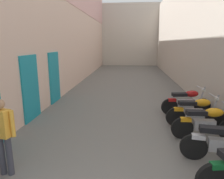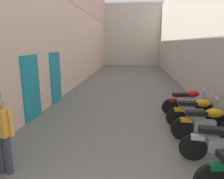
% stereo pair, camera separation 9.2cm
% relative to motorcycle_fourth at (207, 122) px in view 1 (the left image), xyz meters
% --- Properties ---
extents(ground_plane, '(39.35, 39.35, 0.00)m').
position_rel_motorcycle_fourth_xyz_m(ground_plane, '(-2.25, 5.14, -0.50)').
color(ground_plane, '#66635E').
extents(building_left, '(0.45, 23.35, 8.39)m').
position_rel_motorcycle_fourth_xyz_m(building_left, '(-5.64, 7.08, 3.73)').
color(building_left, beige).
rests_on(building_left, ground).
extents(building_right, '(0.45, 23.35, 6.70)m').
position_rel_motorcycle_fourth_xyz_m(building_right, '(1.14, 7.13, 2.85)').
color(building_right, beige).
rests_on(building_right, ground).
extents(building_far_end, '(9.38, 2.00, 6.97)m').
position_rel_motorcycle_fourth_xyz_m(building_far_end, '(-2.25, 19.81, 2.99)').
color(building_far_end, beige).
rests_on(building_far_end, ground).
extents(motorcycle_fourth, '(1.85, 0.58, 1.04)m').
position_rel_motorcycle_fourth_xyz_m(motorcycle_fourth, '(0.00, 0.00, 0.00)').
color(motorcycle_fourth, black).
rests_on(motorcycle_fourth, ground).
extents(motorcycle_fifth, '(1.85, 0.58, 1.04)m').
position_rel_motorcycle_fourth_xyz_m(motorcycle_fifth, '(-0.00, 0.91, 0.00)').
color(motorcycle_fifth, black).
rests_on(motorcycle_fifth, ground).
extents(motorcycle_sixth, '(1.84, 0.58, 1.04)m').
position_rel_motorcycle_fourth_xyz_m(motorcycle_sixth, '(-0.00, 2.03, 0.00)').
color(motorcycle_sixth, black).
rests_on(motorcycle_sixth, ground).
extents(pedestrian_mid_alley, '(0.52, 0.27, 1.57)m').
position_rel_motorcycle_fourth_xyz_m(pedestrian_mid_alley, '(-4.50, -1.95, 0.42)').
color(pedestrian_mid_alley, '#383842').
rests_on(pedestrian_mid_alley, ground).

